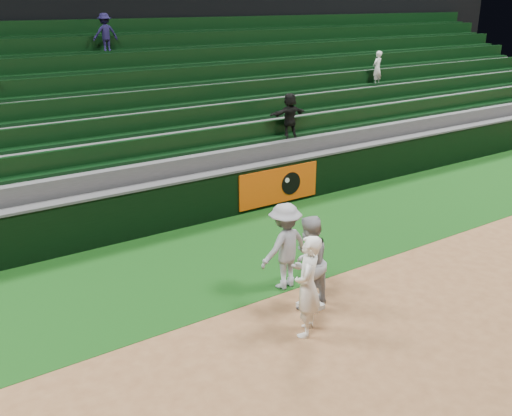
{
  "coord_description": "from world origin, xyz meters",
  "views": [
    {
      "loc": [
        -5.92,
        -7.04,
        5.45
      ],
      "look_at": [
        0.4,
        2.3,
        1.3
      ],
      "focal_mm": 40.0,
      "sensor_mm": 36.0,
      "label": 1
    }
  ],
  "objects_px": {
    "first_base": "(311,305)",
    "baserunner": "(308,263)",
    "base_coach": "(285,246)",
    "first_baseman": "(308,286)"
  },
  "relations": [
    {
      "from": "baserunner",
      "to": "base_coach",
      "type": "height_order",
      "value": "baserunner"
    },
    {
      "from": "first_baseman",
      "to": "base_coach",
      "type": "relative_size",
      "value": 1.03
    },
    {
      "from": "baserunner",
      "to": "base_coach",
      "type": "distance_m",
      "value": 0.86
    },
    {
      "from": "first_base",
      "to": "base_coach",
      "type": "distance_m",
      "value": 1.27
    },
    {
      "from": "first_base",
      "to": "baserunner",
      "type": "height_order",
      "value": "baserunner"
    },
    {
      "from": "first_base",
      "to": "first_baseman",
      "type": "relative_size",
      "value": 0.21
    },
    {
      "from": "first_base",
      "to": "baserunner",
      "type": "bearing_deg",
      "value": 99.83
    },
    {
      "from": "first_baseman",
      "to": "baserunner",
      "type": "xyz_separation_m",
      "value": [
        0.59,
        0.72,
        -0.01
      ]
    },
    {
      "from": "first_baseman",
      "to": "base_coach",
      "type": "xyz_separation_m",
      "value": [
        0.7,
        1.57,
        -0.02
      ]
    },
    {
      "from": "first_base",
      "to": "first_baseman",
      "type": "bearing_deg",
      "value": -134.41
    }
  ]
}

